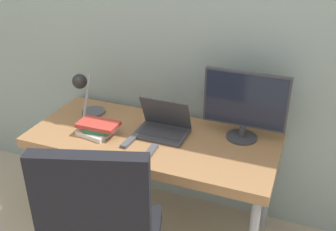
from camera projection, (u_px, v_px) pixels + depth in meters
The scene contains 8 objects.
wall_back at pixel (176, 24), 2.45m from camera, with size 8.00×0.05×2.60m.
desk at pixel (153, 145), 2.42m from camera, with size 1.51×0.66×0.70m.
laptop at pixel (163, 126), 2.41m from camera, with size 0.31×0.22×0.22m.
monitor at pixel (245, 104), 2.28m from camera, with size 0.49×0.19×0.42m.
desk_lamp at pixel (85, 92), 2.52m from camera, with size 0.16×0.25×0.32m.
book_stack at pixel (98, 128), 2.40m from camera, with size 0.25×0.21×0.08m.
tv_remote at pixel (150, 152), 2.22m from camera, with size 0.05×0.16×0.02m.
media_remote at pixel (130, 141), 2.33m from camera, with size 0.05×0.16×0.02m.
Camera 1 is at (0.85, -1.56, 1.91)m, focal length 42.00 mm.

